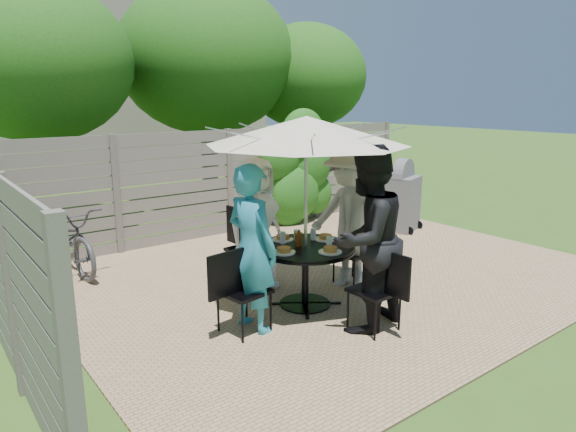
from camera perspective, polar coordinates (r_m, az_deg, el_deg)
backyard_envelope at (r=15.69m, az=-20.66°, el=13.18°), size 60.00×60.00×5.00m
patio_table at (r=5.94m, az=1.94°, el=-5.40°), size 1.28×1.28×0.73m
umbrella at (r=5.64m, az=2.06°, el=9.43°), size 2.60×2.60×2.19m
chair_back at (r=6.65m, az=-4.37°, el=-5.29°), size 0.51×0.73×0.99m
person_back at (r=6.40m, az=-3.63°, el=-0.91°), size 0.90×0.67×1.69m
chair_left at (r=5.38m, az=-5.00°, el=-10.14°), size 0.69×0.50×0.93m
person_left at (r=5.26m, az=-4.02°, el=-3.68°), size 0.52×0.70×1.76m
chair_front at (r=5.47m, az=9.63°, el=-9.91°), size 0.45×0.66×0.91m
person_front at (r=5.32m, az=8.72°, el=-2.61°), size 1.05×0.88×1.94m
chair_right at (r=6.73m, az=7.38°, el=-5.45°), size 0.64×0.44×0.87m
person_right at (r=6.45m, az=6.84°, el=-0.20°), size 0.87×1.28×1.84m
plate_back at (r=6.10m, az=-0.59°, el=-2.47°), size 0.26×0.26×0.06m
plate_left at (r=5.61m, az=-0.48°, el=-3.88°), size 0.26×0.26×0.06m
plate_front at (r=5.64m, az=4.71°, el=-3.82°), size 0.26×0.26×0.06m
plate_right at (r=6.13m, az=4.18°, el=-2.42°), size 0.26×0.26×0.06m
glass_back at (r=5.94m, az=-0.59°, el=-2.43°), size 0.07×0.07×0.14m
glass_front at (r=5.77m, az=4.59°, el=-2.97°), size 0.07×0.07×0.14m
glass_right at (r=6.10m, az=2.83°, el=-2.02°), size 0.07×0.07×0.14m
syrup_jug at (r=5.84m, az=1.20°, el=-2.63°), size 0.09×0.09×0.16m
coffee_cup at (r=6.06m, az=1.02°, el=-2.21°), size 0.08×0.08×0.12m
bicycle at (r=7.74m, az=-23.32°, el=-2.33°), size 0.82×1.86×0.95m
bbq_grill at (r=9.47m, az=12.55°, el=1.94°), size 0.78×0.69×1.32m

